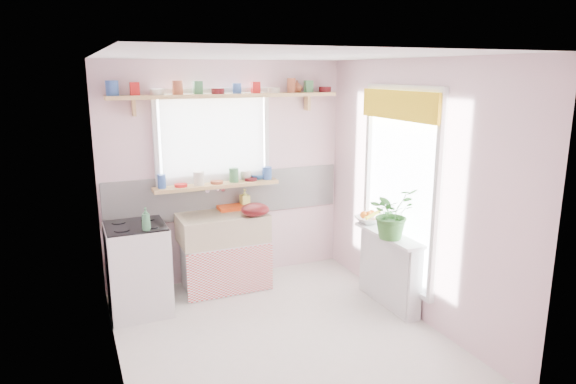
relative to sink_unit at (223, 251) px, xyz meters
name	(u,v)px	position (x,y,z in m)	size (l,w,h in m)	color
room	(307,169)	(0.81, -0.43, 0.94)	(3.20, 3.20, 3.20)	white
sink_unit	(223,251)	(0.00, 0.00, 0.00)	(0.95, 0.65, 1.11)	white
cooker	(138,269)	(-0.95, -0.24, 0.03)	(0.58, 0.58, 0.93)	white
radiator_ledge	(389,268)	(1.45, -1.09, -0.03)	(0.22, 0.95, 0.78)	white
windowsill	(217,185)	(0.00, 0.19, 0.71)	(1.40, 0.22, 0.04)	#DAB06F
pine_shelf	(228,96)	(0.15, 0.18, 1.69)	(2.52, 0.24, 0.04)	#DAB06F
shelf_crockery	(224,89)	(0.11, 0.18, 1.76)	(2.47, 0.11, 0.12)	#3359A5
sill_crockery	(215,179)	(-0.02, 0.19, 0.78)	(1.35, 0.11, 0.12)	#3359A5
dish_tray	(234,206)	(0.20, 0.21, 0.44)	(0.39, 0.29, 0.04)	#EC4815
colander	(255,210)	(0.31, -0.19, 0.49)	(0.31, 0.31, 0.14)	#5C0F13
jade_plant	(392,213)	(1.36, -1.22, 0.60)	(0.46, 0.40, 0.51)	#35702D
fruit_bowl	(368,220)	(1.43, -0.69, 0.38)	(0.28, 0.28, 0.07)	silver
herb_pot	(389,220)	(1.48, -1.00, 0.46)	(0.12, 0.08, 0.23)	#2D6F2C
soap_bottle_sink	(245,198)	(0.33, 0.21, 0.52)	(0.10, 0.10, 0.21)	#CFD55E
sill_cup	(246,175)	(0.36, 0.25, 0.78)	(0.14, 0.14, 0.11)	beige
sill_bowl	(258,176)	(0.51, 0.25, 0.76)	(0.18, 0.18, 0.06)	#3362A7
shelf_vase	(297,86)	(1.00, 0.24, 1.78)	(0.13, 0.13, 0.14)	#B15936
cooker_bottle	(146,219)	(-0.87, -0.46, 0.59)	(0.09, 0.09, 0.22)	#3C7850
fruit	(369,214)	(1.44, -0.69, 0.44)	(0.20, 0.14, 0.10)	orange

